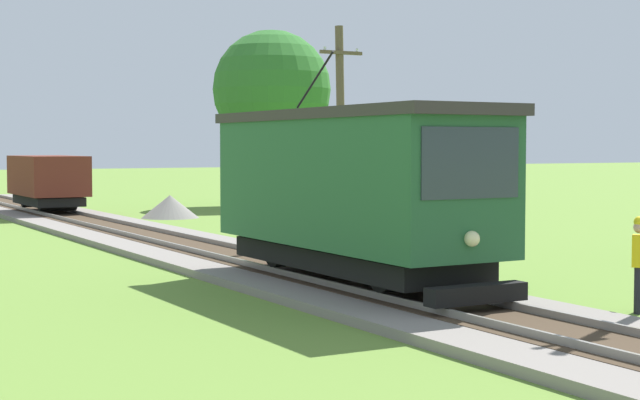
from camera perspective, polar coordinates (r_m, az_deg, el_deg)
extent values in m
cube|color=#235633|center=(20.72, 1.84, 1.02)|extent=(2.50, 8.00, 2.60)
cube|color=#383333|center=(20.72, 1.84, 4.92)|extent=(2.60, 8.32, 0.22)
cube|color=black|center=(20.84, 1.83, -3.32)|extent=(2.10, 7.04, 0.44)
cube|color=#2D3842|center=(17.40, 8.68, 2.12)|extent=(2.10, 0.03, 1.25)
cube|color=#2D3842|center=(21.39, 4.74, 2.05)|extent=(0.02, 6.72, 1.04)
sphere|color=#F4EAB2|center=(17.43, 8.74, -2.21)|extent=(0.28, 0.28, 0.28)
cylinder|color=black|center=(22.14, -0.30, 6.90)|extent=(0.05, 1.67, 1.19)
cube|color=black|center=(17.44, 9.00, -5.36)|extent=(2.00, 0.36, 0.32)
cylinder|color=black|center=(18.97, 5.33, -3.98)|extent=(1.54, 0.80, 0.80)
cylinder|color=black|center=(22.78, -1.08, -2.77)|extent=(1.54, 0.80, 0.80)
cube|color=maroon|center=(44.71, -15.38, 1.37)|extent=(2.40, 5.20, 1.70)
cube|color=black|center=(44.75, -15.36, -0.01)|extent=(2.02, 4.78, 0.38)
cylinder|color=black|center=(43.24, -14.87, -0.10)|extent=(1.54, 0.76, 0.76)
cylinder|color=black|center=(46.26, -15.83, 0.09)|extent=(1.54, 0.76, 0.76)
cylinder|color=brown|center=(29.20, 1.22, 3.58)|extent=(0.24, 0.49, 6.59)
cube|color=brown|center=(29.32, 1.22, 8.47)|extent=(1.40, 0.10, 0.10)
cylinder|color=silver|center=(29.06, 0.28, 8.72)|extent=(0.08, 0.08, 0.10)
cylinder|color=silver|center=(29.61, 2.15, 8.61)|extent=(0.08, 0.08, 0.10)
cone|color=gray|center=(42.59, -8.62, -0.37)|extent=(2.45, 2.45, 0.97)
cylinder|color=black|center=(19.17, 17.85, -4.92)|extent=(0.15, 0.15, 0.86)
cylinder|color=black|center=(19.01, 17.83, -4.98)|extent=(0.15, 0.15, 0.86)
cube|color=yellow|center=(19.00, 17.88, -2.80)|extent=(0.44, 0.43, 0.58)
sphere|color=tan|center=(18.96, 17.90, -1.51)|extent=(0.22, 0.22, 0.22)
sphere|color=yellow|center=(18.96, 17.90, -1.20)|extent=(0.21, 0.21, 0.21)
cylinder|color=#4C3823|center=(50.26, -2.79, 1.74)|extent=(0.32, 0.32, 3.68)
sphere|color=#2D6B28|center=(50.32, -2.80, 6.38)|extent=(5.97, 5.97, 5.97)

